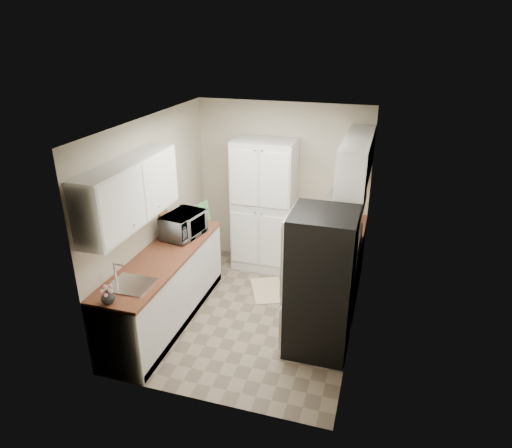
# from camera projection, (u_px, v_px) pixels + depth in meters

# --- Properties ---
(ground) EXTENTS (3.20, 3.20, 0.00)m
(ground) POSITION_uv_depth(u_px,v_px,m) (251.00, 313.00, 6.01)
(ground) COLOR #7A6B56
(ground) RESTS_ON ground
(room_shell) EXTENTS (2.64, 3.24, 2.52)m
(room_shell) POSITION_uv_depth(u_px,v_px,m) (249.00, 197.00, 5.36)
(room_shell) COLOR #BBAF97
(room_shell) RESTS_ON ground
(pantry_cabinet) EXTENTS (0.90, 0.55, 2.00)m
(pantry_cabinet) POSITION_uv_depth(u_px,v_px,m) (264.00, 206.00, 6.82)
(pantry_cabinet) COLOR silver
(pantry_cabinet) RESTS_ON ground
(base_cabinet_left) EXTENTS (0.60, 2.30, 0.88)m
(base_cabinet_left) POSITION_uv_depth(u_px,v_px,m) (166.00, 289.00, 5.72)
(base_cabinet_left) COLOR silver
(base_cabinet_left) RESTS_ON ground
(countertop_left) EXTENTS (0.63, 2.33, 0.04)m
(countertop_left) POSITION_uv_depth(u_px,v_px,m) (163.00, 257.00, 5.54)
(countertop_left) COLOR brown
(countertop_left) RESTS_ON base_cabinet_left
(base_cabinet_right) EXTENTS (0.60, 0.80, 0.88)m
(base_cabinet_right) POSITION_uv_depth(u_px,v_px,m) (340.00, 253.00, 6.62)
(base_cabinet_right) COLOR silver
(base_cabinet_right) RESTS_ON ground
(countertop_right) EXTENTS (0.63, 0.83, 0.04)m
(countertop_right) POSITION_uv_depth(u_px,v_px,m) (343.00, 225.00, 6.44)
(countertop_right) COLOR brown
(countertop_right) RESTS_ON base_cabinet_right
(electric_range) EXTENTS (0.71, 0.78, 1.13)m
(electric_range) POSITION_uv_depth(u_px,v_px,m) (332.00, 278.00, 5.91)
(electric_range) COLOR #B7B7BC
(electric_range) RESTS_ON ground
(refrigerator) EXTENTS (0.70, 0.72, 1.70)m
(refrigerator) POSITION_uv_depth(u_px,v_px,m) (320.00, 283.00, 5.07)
(refrigerator) COLOR #B7B7BC
(refrigerator) RESTS_ON ground
(microwave) EXTENTS (0.49, 0.64, 0.32)m
(microwave) POSITION_uv_depth(u_px,v_px,m) (183.00, 225.00, 5.98)
(microwave) COLOR #BCBBC1
(microwave) RESTS_ON countertop_left
(wine_bottle) EXTENTS (0.07, 0.07, 0.29)m
(wine_bottle) POSITION_uv_depth(u_px,v_px,m) (181.00, 217.00, 6.27)
(wine_bottle) COLOR black
(wine_bottle) RESTS_ON countertop_left
(flower_vase) EXTENTS (0.18, 0.18, 0.15)m
(flower_vase) POSITION_uv_depth(u_px,v_px,m) (108.00, 296.00, 4.56)
(flower_vase) COLOR white
(flower_vase) RESTS_ON countertop_left
(cutting_board) EXTENTS (0.07, 0.24, 0.30)m
(cutting_board) POSITION_uv_depth(u_px,v_px,m) (204.00, 213.00, 6.40)
(cutting_board) COLOR #459C4C
(cutting_board) RESTS_ON countertop_left
(toaster_oven) EXTENTS (0.35, 0.40, 0.20)m
(toaster_oven) POSITION_uv_depth(u_px,v_px,m) (341.00, 217.00, 6.39)
(toaster_oven) COLOR #B9B9BE
(toaster_oven) RESTS_ON countertop_right
(fruit_basket) EXTENTS (0.29, 0.29, 0.10)m
(fruit_basket) POSITION_uv_depth(u_px,v_px,m) (342.00, 207.00, 6.33)
(fruit_basket) COLOR orange
(fruit_basket) RESTS_ON toaster_oven
(kitchen_mat) EXTENTS (0.68, 0.81, 0.01)m
(kitchen_mat) POSITION_uv_depth(u_px,v_px,m) (268.00, 290.00, 6.52)
(kitchen_mat) COLOR beige
(kitchen_mat) RESTS_ON ground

